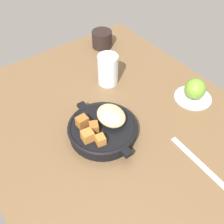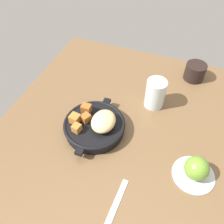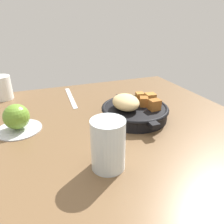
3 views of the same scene
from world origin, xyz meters
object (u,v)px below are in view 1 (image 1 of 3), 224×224
(coffee_mug_dark, at_px, (102,39))
(water_glass_tall, at_px, (108,70))
(red_apple, at_px, (195,89))
(butter_knife, at_px, (202,165))
(cast_iron_skillet, at_px, (103,128))

(coffee_mug_dark, xyz_separation_m, water_glass_tall, (0.20, -0.12, 0.02))
(red_apple, distance_m, butter_knife, 0.27)
(red_apple, distance_m, water_glass_tall, 0.30)
(water_glass_tall, bearing_deg, coffee_mug_dark, 150.00)
(red_apple, relative_size, coffee_mug_dark, 0.86)
(cast_iron_skillet, xyz_separation_m, coffee_mug_dark, (-0.39, 0.27, 0.01))
(red_apple, xyz_separation_m, coffee_mug_dark, (-0.44, -0.06, -0.01))
(coffee_mug_dark, bearing_deg, butter_knife, -10.83)
(butter_knife, relative_size, coffee_mug_dark, 2.77)
(butter_knife, bearing_deg, cast_iron_skillet, -146.44)
(red_apple, height_order, water_glass_tall, water_glass_tall)
(coffee_mug_dark, bearing_deg, cast_iron_skillet, -34.64)
(cast_iron_skillet, height_order, red_apple, cast_iron_skillet)
(cast_iron_skillet, height_order, butter_knife, cast_iron_skillet)
(red_apple, bearing_deg, water_glass_tall, -142.99)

